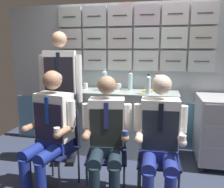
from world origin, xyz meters
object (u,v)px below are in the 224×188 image
Objects in this scene: crew_member_left at (50,128)px; water_bottle_clear at (157,82)px; crew_member_standing at (61,87)px; coffee_cup_spare at (119,86)px; snack_banana at (148,91)px; service_trolley at (213,128)px; folding_chair_right at (159,148)px; folding_chair_left at (60,140)px; folding_chair_center at (108,144)px; crew_member_center at (106,135)px; crew_member_right at (160,137)px.

water_bottle_clear is (1.03, 1.27, 0.32)m from crew_member_left.
crew_member_standing is 0.87m from coffee_cup_spare.
coffee_cup_spare reaches higher than snack_banana.
folding_chair_right is (-0.68, -0.85, 0.04)m from service_trolley.
crew_member_standing is 1.34m from water_bottle_clear.
folding_chair_left is 1.00× the size of folding_chair_center.
water_bottle_clear is at bearing 50.24° from snack_banana.
crew_member_center is at bearing -41.40° from crew_member_standing.
crew_member_left is 1.67m from water_bottle_clear.
crew_member_right is at bearing -15.79° from folding_chair_center.
folding_chair_left is at bearing -131.98° from water_bottle_clear.
folding_chair_center is 0.23m from crew_member_center.
crew_member_left reaches higher than service_trolley.
crew_member_center is 4.86× the size of water_bottle_clear.
water_bottle_clear reaches higher than folding_chair_center.
folding_chair_right is at bearing 8.60° from crew_member_left.
crew_member_center reaches higher than folding_chair_center.
folding_chair_right is (1.09, 0.17, -0.19)m from crew_member_left.
folding_chair_left is 1.09m from crew_member_right.
crew_member_center is 1.40m from water_bottle_clear.
folding_chair_center is at bearing -85.78° from coffee_cup_spare.
folding_chair_center is at bearing 99.06° from crew_member_center.
crew_member_right is at bearing -123.64° from service_trolley.
crew_member_center is 1.47× the size of folding_chair_right.
crew_member_left reaches higher than crew_member_center.
coffee_cup_spare is at bearing 119.24° from folding_chair_right.
folding_chair_right is (0.52, 0.01, 0.00)m from folding_chair_center.
folding_chair_right is at bearing -79.51° from snack_banana.
crew_member_right is 4.94× the size of water_bottle_clear.
folding_chair_left is 0.68× the size of crew_member_center.
crew_member_center reaches higher than coffee_cup_spare.
crew_member_center is (-1.18, -1.02, 0.20)m from service_trolley.
folding_chair_center is at bearing -144.34° from service_trolley.
crew_member_left is (-0.03, -0.16, 0.19)m from folding_chair_left.
crew_member_standing is at bearing -155.92° from snack_banana.
water_bottle_clear is 0.55m from coffee_cup_spare.
crew_member_standing is at bearing 138.60° from crew_member_center.
snack_banana is (0.32, 1.13, 0.25)m from crew_member_center.
folding_chair_center is 0.50× the size of crew_member_standing.
folding_chair_left and folding_chair_center have the same top height.
crew_member_left is (-1.77, -1.02, 0.23)m from service_trolley.
crew_member_standing reaches higher than water_bottle_clear.
service_trolley is at bearing 40.99° from crew_member_center.
folding_chair_center is at bearing 164.21° from crew_member_right.
folding_chair_left is 0.61m from crew_member_center.
crew_member_center is at bearing -139.01° from service_trolley.
crew_member_center reaches higher than folding_chair_left.
crew_member_standing reaches higher than coffee_cup_spare.
crew_member_center is (0.59, -0.01, -0.03)m from crew_member_left.
crew_member_left reaches higher than coffee_cup_spare.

